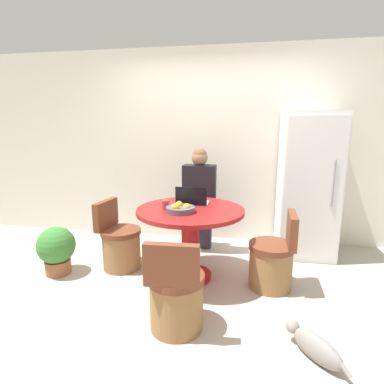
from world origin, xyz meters
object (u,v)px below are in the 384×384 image
(chair_left_side, at_px, (120,245))
(person_seated, at_px, (200,196))
(fruit_bowl, at_px, (180,209))
(cat, at_px, (315,346))
(potted_plant, at_px, (56,248))
(refrigerator, at_px, (307,185))
(chair_right_side, at_px, (273,262))
(laptop, at_px, (192,201))
(chair_near_camera, at_px, (176,297))
(dining_table, at_px, (190,228))

(chair_left_side, distance_m, person_seated, 1.14)
(chair_left_side, distance_m, fruit_bowl, 0.95)
(cat, height_order, potted_plant, potted_plant)
(chair_left_side, relative_size, potted_plant, 1.47)
(refrigerator, bearing_deg, chair_right_side, -116.44)
(refrigerator, xyz_separation_m, laptop, (-1.30, -0.74, -0.07))
(chair_near_camera, relative_size, cat, 1.82)
(dining_table, height_order, fruit_bowl, fruit_bowl)
(dining_table, distance_m, chair_near_camera, 0.88)
(potted_plant, bearing_deg, refrigerator, 20.60)
(dining_table, xyz_separation_m, fruit_bowl, (-0.07, -0.15, 0.24))
(person_seated, bearing_deg, laptop, 90.68)
(fruit_bowl, bearing_deg, chair_near_camera, -81.35)
(chair_right_side, relative_size, potted_plant, 1.47)
(chair_left_side, bearing_deg, fruit_bowl, -101.64)
(refrigerator, bearing_deg, potted_plant, -159.40)
(laptop, xyz_separation_m, fruit_bowl, (-0.07, -0.30, -0.00))
(chair_left_side, xyz_separation_m, chair_near_camera, (0.85, -0.94, 0.00))
(person_seated, distance_m, laptop, 0.62)
(fruit_bowl, height_order, cat, fruit_bowl)
(cat, bearing_deg, fruit_bowl, 13.72)
(chair_near_camera, bearing_deg, chair_right_side, -137.85)
(refrigerator, bearing_deg, laptop, -150.49)
(chair_right_side, distance_m, fruit_bowl, 1.05)
(chair_left_side, relative_size, chair_near_camera, 1.00)
(chair_left_side, xyz_separation_m, potted_plant, (-0.61, -0.25, 0.02))
(refrigerator, bearing_deg, chair_near_camera, -126.39)
(chair_right_side, height_order, laptop, laptop)
(chair_right_side, distance_m, chair_left_side, 1.66)
(chair_right_side, height_order, potted_plant, chair_right_side)
(chair_left_side, relative_size, cat, 1.82)
(refrigerator, xyz_separation_m, cat, (-0.26, -1.88, -0.77))
(dining_table, height_order, chair_left_side, chair_left_side)
(dining_table, distance_m, cat, 1.50)
(laptop, relative_size, cat, 0.77)
(cat, distance_m, potted_plant, 2.62)
(potted_plant, bearing_deg, person_seated, 32.48)
(chair_near_camera, relative_size, potted_plant, 1.47)
(dining_table, height_order, potted_plant, dining_table)
(person_seated, relative_size, laptop, 4.04)
(refrigerator, bearing_deg, fruit_bowl, -142.78)
(fruit_bowl, bearing_deg, cat, -37.22)
(chair_right_side, bearing_deg, chair_near_camera, -42.15)
(chair_right_side, bearing_deg, fruit_bowl, -80.07)
(chair_left_side, relative_size, person_seated, 0.58)
(dining_table, height_order, cat, dining_table)
(chair_right_side, xyz_separation_m, chair_left_side, (-1.65, 0.16, 0.00))
(refrigerator, relative_size, person_seated, 1.32)
(dining_table, bearing_deg, potted_plant, -174.42)
(dining_table, relative_size, potted_plant, 2.08)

